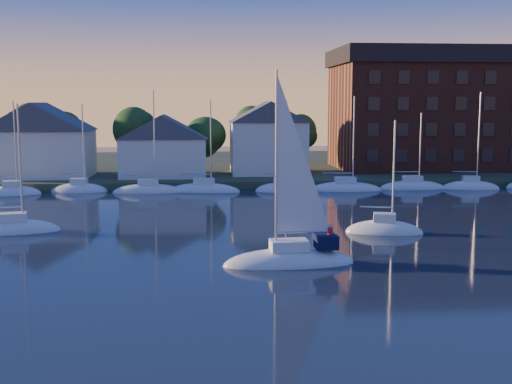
{
  "coord_description": "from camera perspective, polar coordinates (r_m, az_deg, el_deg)",
  "views": [
    {
      "loc": [
        -1.08,
        -27.73,
        10.53
      ],
      "look_at": [
        3.18,
        22.0,
        3.61
      ],
      "focal_mm": 45.0,
      "sensor_mm": 36.0,
      "label": 1
    }
  ],
  "objects": [
    {
      "name": "moored_fleet",
      "position": [
        77.6,
        -1.1,
        0.16
      ],
      "size": [
        95.5,
        2.4,
        12.05
      ],
      "color": "silver",
      "rests_on": "ground"
    },
    {
      "name": "clubhouse_west",
      "position": [
        88.37,
        -18.65,
        4.49
      ],
      "size": [
        13.65,
        9.45,
        9.64
      ],
      "color": "silver",
      "rests_on": "shoreline_land"
    },
    {
      "name": "hero_sailboat",
      "position": [
        42.43,
        3.14,
        -5.69
      ],
      "size": [
        8.91,
        3.28,
        13.75
      ],
      "rotation": [
        0.0,
        0.0,
        3.19
      ],
      "color": "silver",
      "rests_on": "ground"
    },
    {
      "name": "ground",
      "position": [
        29.68,
        -2.56,
        -12.9
      ],
      "size": [
        260.0,
        260.0,
        0.0
      ],
      "primitive_type": "plane",
      "color": "black",
      "rests_on": "ground"
    },
    {
      "name": "drifting_sailboat_left",
      "position": [
        56.32,
        -20.71,
        -3.3
      ],
      "size": [
        7.78,
        3.9,
        11.62
      ],
      "rotation": [
        0.0,
        0.0,
        0.2
      ],
      "color": "silver",
      "rests_on": "ground"
    },
    {
      "name": "drifting_sailboat_right",
      "position": [
        53.56,
        11.32,
        -3.5
      ],
      "size": [
        6.62,
        3.56,
        10.29
      ],
      "rotation": [
        0.0,
        0.0,
        -0.24
      ],
      "color": "silver",
      "rests_on": "ground"
    },
    {
      "name": "wooden_dock",
      "position": [
        80.43,
        -4.09,
        0.35
      ],
      "size": [
        120.0,
        3.0,
        1.0
      ],
      "primitive_type": "cube",
      "color": "brown",
      "rests_on": "ground"
    },
    {
      "name": "condo_block",
      "position": [
        99.1,
        15.96,
        7.16
      ],
      "size": [
        31.0,
        17.0,
        17.4
      ],
      "color": "brown",
      "rests_on": "shoreline_land"
    },
    {
      "name": "tree_line",
      "position": [
        90.85,
        -2.97,
        5.76
      ],
      "size": [
        93.4,
        5.4,
        8.9
      ],
      "color": "#362718",
      "rests_on": "shoreline_land"
    },
    {
      "name": "clubhouse_east",
      "position": [
        87.32,
        1.08,
        4.91
      ],
      "size": [
        10.5,
        8.4,
        9.8
      ],
      "color": "silver",
      "rests_on": "shoreline_land"
    },
    {
      "name": "shoreline_land",
      "position": [
        103.28,
        -4.28,
        2.02
      ],
      "size": [
        160.0,
        50.0,
        2.0
      ],
      "primitive_type": "cube",
      "color": "#2E3A21",
      "rests_on": "ground"
    },
    {
      "name": "clubhouse_centre",
      "position": [
        85.05,
        -8.23,
        4.17
      ],
      "size": [
        11.55,
        8.4,
        8.08
      ],
      "color": "silver",
      "rests_on": "shoreline_land"
    }
  ]
}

